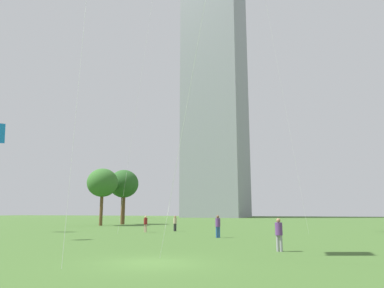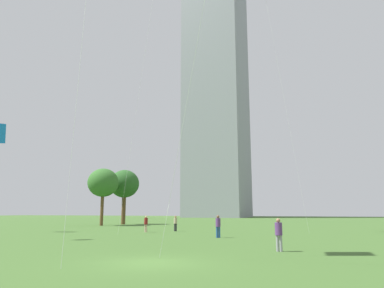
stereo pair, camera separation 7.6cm
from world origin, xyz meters
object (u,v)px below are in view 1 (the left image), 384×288
Objects in this scene: distant_highrise_1 at (212,126)px; person_standing_2 at (279,232)px; park_tree_0 at (102,183)px; distant_highrise_0 at (215,89)px; park_tree_1 at (124,184)px; person_standing_1 at (218,225)px; person_standing_0 at (146,223)px; person_standing_3 at (175,222)px.

person_standing_2 is at bearing -81.63° from distant_highrise_1.
park_tree_0 is 84.17m from distant_highrise_0.
park_tree_1 is at bearing -93.19° from distant_highrise_1.
park_tree_1 reaches higher than person_standing_1.
park_tree_0 is at bearing -60.63° from person_standing_1.
distant_highrise_0 reaches higher than person_standing_2.
person_standing_0 is 20.45m from person_standing_2.
park_tree_1 is at bearing 128.20° from person_standing_2.
park_tree_1 reaches higher than person_standing_0.
person_standing_2 reaches higher than person_standing_3.
park_tree_1 is (-22.51, 24.03, 5.55)m from person_standing_1.
park_tree_0 is at bearing -93.91° from distant_highrise_1.
park_tree_1 reaches higher than park_tree_0.
person_standing_2 is 0.02× the size of distant_highrise_1.
park_tree_0 is at bearing -96.57° from park_tree_1.
person_standing_3 is 0.19× the size of park_tree_0.
distant_highrise_1 is at bearing 104.57° from person_standing_2.
person_standing_1 is 0.02× the size of distant_highrise_1.
distant_highrise_0 is (-24.58, 92.65, 45.29)m from person_standing_1.
park_tree_0 is at bearing -71.81° from person_standing_3.
person_standing_0 is 10.49m from person_standing_1.
distant_highrise_0 is at bearing 91.73° from park_tree_1.
park_tree_1 is at bearing -83.58° from distant_highrise_0.
person_standing_3 is at bearing -119.59° from person_standing_0.
distant_highrise_0 is (-17.67, 84.71, 45.37)m from person_standing_3.
person_standing_1 is 10.52m from person_standing_3.
person_standing_2 is 0.02× the size of distant_highrise_0.
person_standing_0 is 0.02× the size of distant_highrise_0.
park_tree_0 is 5.52m from park_tree_1.
distant_highrise_1 reaches higher than person_standing_3.
park_tree_0 reaches higher than person_standing_1.
person_standing_1 is (9.14, -5.15, 0.09)m from person_standing_0.
person_standing_2 is (14.91, -13.99, 0.06)m from person_standing_0.
park_tree_1 is 91.78m from distant_highrise_1.
park_tree_0 is 0.12× the size of distant_highrise_1.
person_standing_1 is at bearing 120.63° from person_standing_2.
person_standing_3 is at bearing -85.56° from distant_highrise_1.
distant_highrise_0 is (-1.44, 74.09, 39.90)m from park_tree_0.
person_standing_2 reaches higher than person_standing_0.
person_standing_3 is (2.22, 2.78, 0.00)m from person_standing_0.
person_standing_1 is 30.15m from park_tree_0.
person_standing_1 is at bearing -46.87° from park_tree_1.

